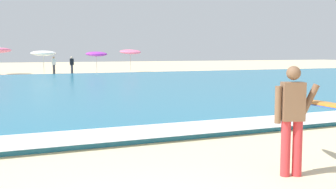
{
  "coord_description": "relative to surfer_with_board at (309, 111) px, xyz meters",
  "views": [
    {
      "loc": [
        -1.42,
        -4.0,
        1.94
      ],
      "look_at": [
        1.98,
        3.65,
        1.1
      ],
      "focal_mm": 45.26,
      "sensor_mm": 36.0,
      "label": 1
    }
  ],
  "objects": [
    {
      "name": "sea",
      "position": [
        -3.22,
        17.22,
        -0.97
      ],
      "size": [
        120.0,
        28.0,
        0.14
      ],
      "primitive_type": "cube",
      "color": "teal",
      "rests_on": "ground"
    },
    {
      "name": "surf_foam",
      "position": [
        -3.22,
        3.82,
        -0.89
      ],
      "size": [
        120.0,
        1.57,
        0.01
      ],
      "primitive_type": "cube",
      "color": "white",
      "rests_on": "sea"
    },
    {
      "name": "surfer_with_board",
      "position": [
        0.0,
        0.0,
        0.0
      ],
      "size": [
        1.4,
        2.9,
        1.73
      ],
      "color": "red",
      "rests_on": "ground"
    },
    {
      "name": "beach_umbrella_4",
      "position": [
        0.48,
        33.18,
        0.81
      ],
      "size": [
        2.19,
        2.19,
        2.09
      ],
      "color": "beige",
      "rests_on": "ground"
    },
    {
      "name": "beach_umbrella_5",
      "position": [
        5.15,
        33.02,
        0.74
      ],
      "size": [
        1.95,
        1.97,
        2.04
      ],
      "color": "beige",
      "rests_on": "ground"
    },
    {
      "name": "beach_umbrella_6",
      "position": [
        8.64,
        33.68,
        0.93
      ],
      "size": [
        2.05,
        2.08,
        2.28
      ],
      "color": "beige",
      "rests_on": "ground"
    },
    {
      "name": "beachgoer_near_row_left",
      "position": [
        2.63,
        31.7,
        -0.19
      ],
      "size": [
        0.32,
        0.2,
        1.58
      ],
      "color": "#383842",
      "rests_on": "ground"
    },
    {
      "name": "beachgoer_near_row_mid",
      "position": [
        1.27,
        32.64,
        -0.19
      ],
      "size": [
        0.32,
        0.2,
        1.58
      ],
      "color": "#383842",
      "rests_on": "ground"
    }
  ]
}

